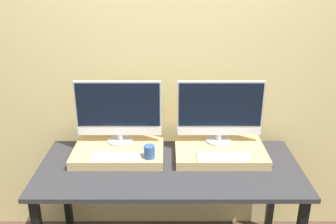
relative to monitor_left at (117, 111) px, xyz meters
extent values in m
cube|color=#DBC684|center=(0.35, 0.20, 0.23)|extent=(8.00, 0.04, 2.60)
cube|color=#2D2D33|center=(0.35, -0.24, -0.31)|extent=(1.72, 0.74, 0.03)
cube|color=black|center=(-0.45, 0.07, -0.70)|extent=(0.05, 0.05, 0.75)
cube|color=black|center=(1.15, 0.07, -0.70)|extent=(0.05, 0.05, 0.75)
cube|color=tan|center=(0.00, -0.10, -0.27)|extent=(0.61, 0.41, 0.06)
cylinder|color=#B2B2B7|center=(0.00, 0.00, -0.23)|extent=(0.18, 0.18, 0.01)
cylinder|color=#B2B2B7|center=(0.00, 0.00, -0.20)|extent=(0.04, 0.04, 0.04)
cube|color=#B2B2B7|center=(0.00, 0.00, 0.02)|extent=(0.59, 0.02, 0.39)
cube|color=black|center=(0.00, -0.01, 0.05)|extent=(0.57, 0.00, 0.31)
cube|color=silver|center=(0.00, -0.01, -0.15)|extent=(0.59, 0.00, 0.06)
cube|color=silver|center=(0.00, -0.24, -0.23)|extent=(0.34, 0.11, 0.01)
cube|color=silver|center=(0.00, -0.24, -0.22)|extent=(0.32, 0.10, 0.00)
cylinder|color=#335693|center=(0.22, -0.24, -0.19)|extent=(0.07, 0.07, 0.09)
cube|color=tan|center=(0.70, -0.10, -0.27)|extent=(0.61, 0.41, 0.06)
cylinder|color=#B2B2B7|center=(0.70, 0.00, -0.23)|extent=(0.18, 0.18, 0.01)
cylinder|color=#B2B2B7|center=(0.70, 0.00, -0.20)|extent=(0.04, 0.04, 0.04)
cube|color=#B2B2B7|center=(0.70, 0.00, 0.02)|extent=(0.59, 0.02, 0.39)
cube|color=black|center=(0.70, -0.01, 0.05)|extent=(0.57, 0.00, 0.31)
cube|color=silver|center=(0.70, -0.01, -0.15)|extent=(0.59, 0.00, 0.06)
cube|color=silver|center=(0.70, -0.24, -0.23)|extent=(0.34, 0.11, 0.01)
cube|color=silver|center=(0.70, -0.24, -0.22)|extent=(0.32, 0.10, 0.00)
camera|label=1|loc=(0.34, -2.40, 0.95)|focal=40.00mm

